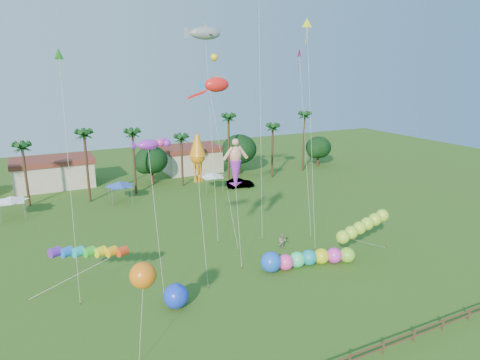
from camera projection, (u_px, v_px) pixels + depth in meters
name	position (u px, v px, depth m)	size (l,w,h in m)	color
ground	(297.00, 320.00, 33.42)	(160.00, 160.00, 0.00)	#285116
tree_line	(168.00, 158.00, 71.82)	(69.46, 8.91, 11.00)	#3A2819
buildings_row	(121.00, 168.00, 74.69)	(35.00, 7.00, 4.00)	beige
tent_row	(120.00, 185.00, 61.44)	(31.00, 4.00, 0.60)	white
fence	(349.00, 359.00, 28.09)	(36.12, 0.12, 1.00)	brown
car_b	(240.00, 183.00, 69.78)	(1.56, 4.47, 1.47)	#4C4C54
spectator_b	(282.00, 241.00, 46.40)	(0.83, 0.65, 1.71)	gray
caterpillar_inflatable	(305.00, 259.00, 42.17)	(9.93, 3.68, 2.03)	#FF43A0
blue_ball	(176.00, 296.00, 35.00)	(2.07, 2.07, 2.07)	blue
rainbow_tube	(104.00, 255.00, 37.32)	(9.58, 2.52, 3.74)	red
green_worm	(343.00, 237.00, 42.06)	(10.71, 1.90, 3.78)	#ACE533
orange_ball_kite	(143.00, 275.00, 27.83)	(1.99, 1.99, 6.95)	orange
merman_kite	(235.00, 166.00, 42.97)	(2.26, 4.38, 11.88)	#E89983
fish_kite	(217.00, 85.00, 46.23)	(4.38, 6.43, 18.18)	red
shark_kite	(205.00, 34.00, 48.22)	(5.12, 7.68, 23.68)	gray
squid_kite	(198.00, 157.00, 38.09)	(1.75, 3.93, 13.53)	orange
lobster_kite	(148.00, 145.00, 35.77)	(3.56, 5.06, 13.50)	purple
delta_kite_red	(300.00, 57.00, 47.76)	(1.15, 4.58, 21.17)	red
delta_kite_yellow	(307.00, 29.00, 43.26)	(1.20, 3.73, 23.94)	#F1FB19
delta_kite_green	(59.00, 60.00, 34.08)	(1.26, 4.36, 20.68)	#48E135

